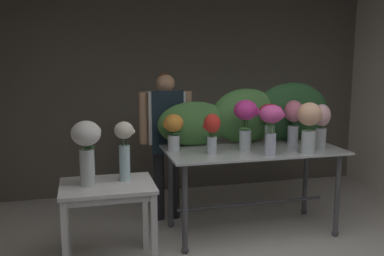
{
  "coord_description": "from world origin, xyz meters",
  "views": [
    {
      "loc": [
        -1.39,
        -2.34,
        1.81
      ],
      "look_at": [
        -0.43,
        1.44,
        1.14
      ],
      "focal_mm": 40.99,
      "sensor_mm": 36.0,
      "label": 1
    }
  ],
  "objects_px": {
    "florist": "(166,130)",
    "vase_peach_ranunculus": "(309,123)",
    "vase_scarlet_dahlias": "(212,130)",
    "vase_cream_lisianthus_tall": "(124,148)",
    "vase_blush_stock": "(321,123)",
    "vase_sunset_anemones": "(173,129)",
    "vase_crimson_peonies": "(270,119)",
    "vase_magenta_carnations": "(246,118)",
    "display_table_glass": "(253,163)",
    "vase_white_roses_tall": "(87,146)",
    "vase_fuchsia_lilies": "(271,122)",
    "side_table_white": "(108,195)",
    "vase_rosy_freesia": "(293,118)"
  },
  "relations": [
    {
      "from": "side_table_white",
      "to": "vase_white_roses_tall",
      "type": "xyz_separation_m",
      "value": [
        -0.15,
        0.0,
        0.43
      ]
    },
    {
      "from": "florist",
      "to": "vase_white_roses_tall",
      "type": "distance_m",
      "value": 1.28
    },
    {
      "from": "vase_fuchsia_lilies",
      "to": "vase_cream_lisianthus_tall",
      "type": "xyz_separation_m",
      "value": [
        -1.35,
        -0.01,
        -0.16
      ]
    },
    {
      "from": "display_table_glass",
      "to": "vase_blush_stock",
      "type": "bearing_deg",
      "value": -10.64
    },
    {
      "from": "florist",
      "to": "vase_rosy_freesia",
      "type": "relative_size",
      "value": 3.49
    },
    {
      "from": "side_table_white",
      "to": "vase_crimson_peonies",
      "type": "height_order",
      "value": "vase_crimson_peonies"
    },
    {
      "from": "vase_scarlet_dahlias",
      "to": "vase_rosy_freesia",
      "type": "xyz_separation_m",
      "value": [
        0.95,
        0.22,
        0.05
      ]
    },
    {
      "from": "side_table_white",
      "to": "vase_white_roses_tall",
      "type": "height_order",
      "value": "vase_white_roses_tall"
    },
    {
      "from": "display_table_glass",
      "to": "vase_blush_stock",
      "type": "height_order",
      "value": "vase_blush_stock"
    },
    {
      "from": "vase_scarlet_dahlias",
      "to": "vase_peach_ranunculus",
      "type": "distance_m",
      "value": 0.92
    },
    {
      "from": "display_table_glass",
      "to": "vase_scarlet_dahlias",
      "type": "height_order",
      "value": "vase_scarlet_dahlias"
    },
    {
      "from": "side_table_white",
      "to": "vase_crimson_peonies",
      "type": "xyz_separation_m",
      "value": [
        1.66,
        0.44,
        0.52
      ]
    },
    {
      "from": "vase_magenta_carnations",
      "to": "vase_cream_lisianthus_tall",
      "type": "height_order",
      "value": "vase_magenta_carnations"
    },
    {
      "from": "display_table_glass",
      "to": "vase_white_roses_tall",
      "type": "distance_m",
      "value": 1.69
    },
    {
      "from": "vase_scarlet_dahlias",
      "to": "vase_magenta_carnations",
      "type": "xyz_separation_m",
      "value": [
        0.36,
        0.05,
        0.09
      ]
    },
    {
      "from": "florist",
      "to": "vase_rosy_freesia",
      "type": "distance_m",
      "value": 1.35
    },
    {
      "from": "vase_scarlet_dahlias",
      "to": "vase_white_roses_tall",
      "type": "distance_m",
      "value": 1.18
    },
    {
      "from": "vase_sunset_anemones",
      "to": "vase_cream_lisianthus_tall",
      "type": "xyz_separation_m",
      "value": [
        -0.52,
        -0.44,
        -0.06
      ]
    },
    {
      "from": "vase_scarlet_dahlias",
      "to": "vase_magenta_carnations",
      "type": "bearing_deg",
      "value": 8.25
    },
    {
      "from": "vase_sunset_anemones",
      "to": "vase_crimson_peonies",
      "type": "relative_size",
      "value": 0.82
    },
    {
      "from": "vase_rosy_freesia",
      "to": "vase_magenta_carnations",
      "type": "bearing_deg",
      "value": -164.32
    },
    {
      "from": "vase_sunset_anemones",
      "to": "vase_white_roses_tall",
      "type": "relative_size",
      "value": 0.67
    },
    {
      "from": "side_table_white",
      "to": "vase_rosy_freesia",
      "type": "xyz_separation_m",
      "value": [
        1.94,
        0.48,
        0.51
      ]
    },
    {
      "from": "vase_crimson_peonies",
      "to": "vase_cream_lisianthus_tall",
      "type": "bearing_deg",
      "value": -165.86
    },
    {
      "from": "vase_scarlet_dahlias",
      "to": "vase_cream_lisianthus_tall",
      "type": "bearing_deg",
      "value": -166.07
    },
    {
      "from": "vase_scarlet_dahlias",
      "to": "vase_fuchsia_lilies",
      "type": "bearing_deg",
      "value": -20.57
    },
    {
      "from": "side_table_white",
      "to": "vase_peach_ranunculus",
      "type": "relative_size",
      "value": 1.6
    },
    {
      "from": "vase_rosy_freesia",
      "to": "vase_peach_ranunculus",
      "type": "height_order",
      "value": "vase_peach_ranunculus"
    },
    {
      "from": "florist",
      "to": "vase_sunset_anemones",
      "type": "distance_m",
      "value": 0.47
    },
    {
      "from": "vase_blush_stock",
      "to": "vase_fuchsia_lilies",
      "type": "height_order",
      "value": "vase_fuchsia_lilies"
    },
    {
      "from": "side_table_white",
      "to": "vase_peach_ranunculus",
      "type": "distance_m",
      "value": 1.97
    },
    {
      "from": "vase_scarlet_dahlias",
      "to": "vase_cream_lisianthus_tall",
      "type": "xyz_separation_m",
      "value": [
        -0.84,
        -0.21,
        -0.08
      ]
    },
    {
      "from": "florist",
      "to": "vase_peach_ranunculus",
      "type": "xyz_separation_m",
      "value": [
        1.21,
        -0.88,
        0.17
      ]
    },
    {
      "from": "display_table_glass",
      "to": "vase_blush_stock",
      "type": "relative_size",
      "value": 3.96
    },
    {
      "from": "vase_peach_ranunculus",
      "to": "vase_fuchsia_lilies",
      "type": "bearing_deg",
      "value": -179.77
    },
    {
      "from": "vase_magenta_carnations",
      "to": "vase_rosy_freesia",
      "type": "xyz_separation_m",
      "value": [
        0.59,
        0.17,
        -0.04
      ]
    },
    {
      "from": "vase_blush_stock",
      "to": "vase_sunset_anemones",
      "type": "bearing_deg",
      "value": 170.62
    },
    {
      "from": "vase_magenta_carnations",
      "to": "vase_crimson_peonies",
      "type": "xyz_separation_m",
      "value": [
        0.31,
        0.12,
        -0.03
      ]
    },
    {
      "from": "vase_scarlet_dahlias",
      "to": "vase_crimson_peonies",
      "type": "bearing_deg",
      "value": 14.4
    },
    {
      "from": "vase_blush_stock",
      "to": "vase_scarlet_dahlias",
      "type": "distance_m",
      "value": 1.13
    },
    {
      "from": "vase_rosy_freesia",
      "to": "vase_fuchsia_lilies",
      "type": "bearing_deg",
      "value": -136.6
    },
    {
      "from": "vase_blush_stock",
      "to": "vase_scarlet_dahlias",
      "type": "bearing_deg",
      "value": 179.4
    },
    {
      "from": "florist",
      "to": "vase_white_roses_tall",
      "type": "bearing_deg",
      "value": -131.37
    },
    {
      "from": "vase_sunset_anemones",
      "to": "vase_peach_ranunculus",
      "type": "height_order",
      "value": "vase_peach_ranunculus"
    },
    {
      "from": "vase_scarlet_dahlias",
      "to": "vase_white_roses_tall",
      "type": "relative_size",
      "value": 0.71
    },
    {
      "from": "display_table_glass",
      "to": "vase_sunset_anemones",
      "type": "bearing_deg",
      "value": 171.7
    },
    {
      "from": "vase_scarlet_dahlias",
      "to": "vase_cream_lisianthus_tall",
      "type": "distance_m",
      "value": 0.87
    },
    {
      "from": "side_table_white",
      "to": "vase_cream_lisianthus_tall",
      "type": "bearing_deg",
      "value": 20.66
    },
    {
      "from": "display_table_glass",
      "to": "vase_cream_lisianthus_tall",
      "type": "relative_size",
      "value": 3.4
    },
    {
      "from": "vase_peach_ranunculus",
      "to": "vase_crimson_peonies",
      "type": "bearing_deg",
      "value": 123.04
    }
  ]
}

